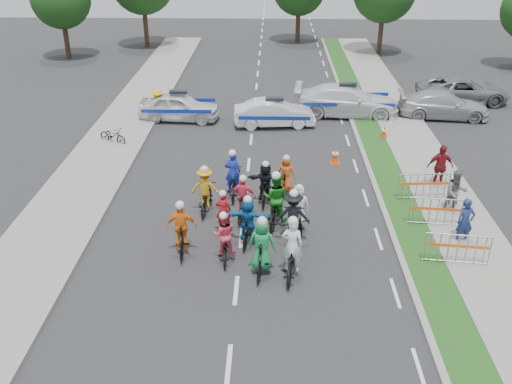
{
  "coord_description": "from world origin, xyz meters",
  "views": [
    {
      "loc": [
        0.97,
        -13.48,
        9.96
      ],
      "look_at": [
        0.46,
        4.2,
        1.1
      ],
      "focal_mm": 40.0,
      "sensor_mm": 36.0,
      "label": 1
    }
  ],
  "objects_px": {
    "rider_6": "(224,219)",
    "police_car_0": "(179,107)",
    "civilian_suv": "(463,90)",
    "marshal_hiviz": "(158,105)",
    "civilian_sedan": "(443,105)",
    "barrier_2": "(424,187)",
    "rider_2": "(224,241)",
    "police_car_1": "(274,113)",
    "cone_1": "(384,133)",
    "rider_9": "(243,202)",
    "rider_0": "(292,256)",
    "parked_bike": "(113,136)",
    "rider_11": "(265,185)",
    "rider_4": "(293,222)",
    "cone_0": "(335,156)",
    "rider_10": "(206,193)",
    "rider_8": "(275,205)",
    "barrier_1": "(437,213)",
    "rider_7": "(298,211)",
    "spectator_2": "(440,167)",
    "rider_3": "(182,233)",
    "barrier_0": "(457,250)",
    "rider_13": "(286,179)",
    "rider_1": "(262,251)",
    "rider_5": "(248,223)",
    "spectator_1": "(456,192)",
    "spectator_0": "(465,222)"
  },
  "relations": [
    {
      "from": "police_car_0",
      "to": "civilian_sedan",
      "type": "distance_m",
      "value": 13.8
    },
    {
      "from": "rider_2",
      "to": "cone_1",
      "type": "relative_size",
      "value": 2.45
    },
    {
      "from": "rider_4",
      "to": "cone_0",
      "type": "height_order",
      "value": "rider_4"
    },
    {
      "from": "civilian_suv",
      "to": "barrier_1",
      "type": "height_order",
      "value": "civilian_suv"
    },
    {
      "from": "spectator_2",
      "to": "barrier_0",
      "type": "height_order",
      "value": "spectator_2"
    },
    {
      "from": "rider_7",
      "to": "rider_11",
      "type": "distance_m",
      "value": 2.21
    },
    {
      "from": "rider_3",
      "to": "barrier_2",
      "type": "height_order",
      "value": "rider_3"
    },
    {
      "from": "barrier_2",
      "to": "cone_1",
      "type": "bearing_deg",
      "value": 93.2
    },
    {
      "from": "rider_8",
      "to": "civilian_sedan",
      "type": "distance_m",
      "value": 14.54
    },
    {
      "from": "spectator_1",
      "to": "rider_8",
      "type": "bearing_deg",
      "value": -175.67
    },
    {
      "from": "rider_4",
      "to": "police_car_1",
      "type": "relative_size",
      "value": 0.49
    },
    {
      "from": "rider_2",
      "to": "civilian_suv",
      "type": "bearing_deg",
      "value": -130.81
    },
    {
      "from": "rider_4",
      "to": "police_car_1",
      "type": "distance_m",
      "value": 11.23
    },
    {
      "from": "civilian_suv",
      "to": "marshal_hiviz",
      "type": "xyz_separation_m",
      "value": [
        -16.64,
        -3.43,
        0.11
      ]
    },
    {
      "from": "rider_5",
      "to": "rider_0",
      "type": "bearing_deg",
      "value": 136.47
    },
    {
      "from": "rider_0",
      "to": "barrier_0",
      "type": "distance_m",
      "value": 5.12
    },
    {
      "from": "rider_11",
      "to": "marshal_hiviz",
      "type": "height_order",
      "value": "rider_11"
    },
    {
      "from": "rider_9",
      "to": "civilian_sedan",
      "type": "relative_size",
      "value": 0.37
    },
    {
      "from": "rider_4",
      "to": "rider_13",
      "type": "xyz_separation_m",
      "value": [
        -0.16,
        3.49,
        -0.1
      ]
    },
    {
      "from": "marshal_hiviz",
      "to": "barrier_0",
      "type": "height_order",
      "value": "marshal_hiviz"
    },
    {
      "from": "rider_4",
      "to": "rider_10",
      "type": "bearing_deg",
      "value": -28.74
    },
    {
      "from": "spectator_2",
      "to": "civilian_suv",
      "type": "bearing_deg",
      "value": 63.32
    },
    {
      "from": "rider_7",
      "to": "barrier_2",
      "type": "bearing_deg",
      "value": -161.91
    },
    {
      "from": "civilian_sedan",
      "to": "barrier_2",
      "type": "bearing_deg",
      "value": 166.22
    },
    {
      "from": "rider_6",
      "to": "police_car_0",
      "type": "height_order",
      "value": "rider_6"
    },
    {
      "from": "rider_10",
      "to": "police_car_1",
      "type": "height_order",
      "value": "rider_10"
    },
    {
      "from": "spectator_1",
      "to": "cone_0",
      "type": "relative_size",
      "value": 2.41
    },
    {
      "from": "rider_2",
      "to": "rider_11",
      "type": "height_order",
      "value": "rider_11"
    },
    {
      "from": "marshal_hiviz",
      "to": "police_car_0",
      "type": "bearing_deg",
      "value": -158.49
    },
    {
      "from": "rider_6",
      "to": "civilian_sedan",
      "type": "distance_m",
      "value": 16.16
    },
    {
      "from": "rider_10",
      "to": "marshal_hiviz",
      "type": "bearing_deg",
      "value": -65.89
    },
    {
      "from": "police_car_1",
      "to": "barrier_2",
      "type": "height_order",
      "value": "police_car_1"
    },
    {
      "from": "police_car_0",
      "to": "civilian_sedan",
      "type": "relative_size",
      "value": 0.89
    },
    {
      "from": "rider_2",
      "to": "rider_7",
      "type": "height_order",
      "value": "rider_7"
    },
    {
      "from": "rider_11",
      "to": "police_car_0",
      "type": "distance_m",
      "value": 10.32
    },
    {
      "from": "rider_2",
      "to": "barrier_2",
      "type": "height_order",
      "value": "rider_2"
    },
    {
      "from": "civilian_sedan",
      "to": "cone_1",
      "type": "xyz_separation_m",
      "value": [
        -3.61,
        -3.29,
        -0.34
      ]
    },
    {
      "from": "rider_0",
      "to": "rider_2",
      "type": "relative_size",
      "value": 1.21
    },
    {
      "from": "spectator_0",
      "to": "cone_1",
      "type": "bearing_deg",
      "value": 88.38
    },
    {
      "from": "police_car_1",
      "to": "cone_1",
      "type": "relative_size",
      "value": 5.76
    },
    {
      "from": "barrier_2",
      "to": "parked_bike",
      "type": "xyz_separation_m",
      "value": [
        -13.15,
        5.44,
        -0.16
      ]
    },
    {
      "from": "rider_11",
      "to": "police_car_1",
      "type": "height_order",
      "value": "rider_11"
    },
    {
      "from": "barrier_2",
      "to": "rider_0",
      "type": "bearing_deg",
      "value": -135.53
    },
    {
      "from": "rider_2",
      "to": "police_car_1",
      "type": "relative_size",
      "value": 0.43
    },
    {
      "from": "rider_9",
      "to": "civilian_suv",
      "type": "xyz_separation_m",
      "value": [
        11.72,
        13.85,
        0.03
      ]
    },
    {
      "from": "rider_11",
      "to": "barrier_0",
      "type": "relative_size",
      "value": 0.87
    },
    {
      "from": "rider_0",
      "to": "parked_bike",
      "type": "distance_m",
      "value": 13.19
    },
    {
      "from": "civilian_sedan",
      "to": "rider_6",
      "type": "bearing_deg",
      "value": 144.05
    },
    {
      "from": "marshal_hiviz",
      "to": "barrier_0",
      "type": "relative_size",
      "value": 0.81
    },
    {
      "from": "rider_1",
      "to": "rider_13",
      "type": "relative_size",
      "value": 1.17
    }
  ]
}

